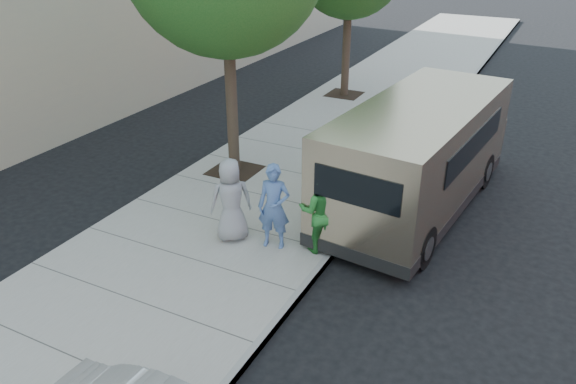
% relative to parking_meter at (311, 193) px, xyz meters
% --- Properties ---
extents(ground, '(120.00, 120.00, 0.00)m').
position_rel_parking_meter_xyz_m(ground, '(-0.94, -0.04, -1.29)').
color(ground, black).
rests_on(ground, ground).
extents(sidewalk, '(5.00, 60.00, 0.15)m').
position_rel_parking_meter_xyz_m(sidewalk, '(-1.94, -0.04, -1.21)').
color(sidewalk, gray).
rests_on(sidewalk, ground).
extents(curb_face, '(0.12, 60.00, 0.16)m').
position_rel_parking_meter_xyz_m(curb_face, '(0.50, -0.04, -1.21)').
color(curb_face, gray).
rests_on(curb_face, ground).
extents(parking_meter, '(0.33, 0.12, 1.57)m').
position_rel_parking_meter_xyz_m(parking_meter, '(0.00, 0.00, 0.00)').
color(parking_meter, gray).
rests_on(parking_meter, sidewalk).
extents(van, '(2.89, 6.92, 2.50)m').
position_rel_parking_meter_xyz_m(van, '(1.38, 2.80, 0.03)').
color(van, tan).
rests_on(van, ground).
extents(person_officer, '(0.72, 0.56, 1.75)m').
position_rel_parking_meter_xyz_m(person_officer, '(-0.60, -0.38, -0.26)').
color(person_officer, '#4F6DA8').
rests_on(person_officer, sidewalk).
extents(person_green_shirt, '(1.02, 0.92, 1.73)m').
position_rel_parking_meter_xyz_m(person_green_shirt, '(0.26, -0.12, -0.27)').
color(person_green_shirt, '#287B2F').
rests_on(person_green_shirt, sidewalk).
extents(person_gray_shirt, '(1.00, 0.98, 1.74)m').
position_rel_parking_meter_xyz_m(person_gray_shirt, '(-1.50, -0.52, -0.27)').
color(person_gray_shirt, gray).
rests_on(person_gray_shirt, sidewalk).
extents(person_striped_polo, '(1.01, 0.63, 1.61)m').
position_rel_parking_meter_xyz_m(person_striped_polo, '(0.26, 2.22, -0.34)').
color(person_striped_polo, gray).
rests_on(person_striped_polo, sidewalk).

